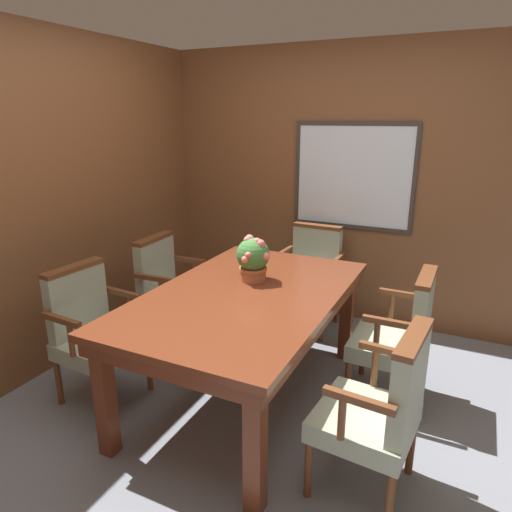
{
  "coord_description": "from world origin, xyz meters",
  "views": [
    {
      "loc": [
        1.15,
        -2.15,
        1.85
      ],
      "look_at": [
        -0.08,
        0.41,
        0.97
      ],
      "focal_mm": 32.0,
      "sensor_mm": 36.0,
      "label": 1
    }
  ],
  "objects": [
    {
      "name": "chair_right_far",
      "position": [
        0.84,
        0.68,
        0.49
      ],
      "size": [
        0.47,
        0.54,
        0.91
      ],
      "rotation": [
        0.0,
        0.0,
        -1.58
      ],
      "color": "brown",
      "rests_on": "ground_plane"
    },
    {
      "name": "chair_head_far",
      "position": [
        -0.08,
        1.55,
        0.49
      ],
      "size": [
        0.55,
        0.49,
        0.91
      ],
      "rotation": [
        0.0,
        0.0,
        -0.04
      ],
      "color": "brown",
      "rests_on": "ground_plane"
    },
    {
      "name": "chair_right_near",
      "position": [
        0.88,
        -0.18,
        0.49
      ],
      "size": [
        0.51,
        0.56,
        0.91
      ],
      "rotation": [
        0.0,
        0.0,
        -1.66
      ],
      "color": "brown",
      "rests_on": "ground_plane"
    },
    {
      "name": "chair_left_near",
      "position": [
        -1.02,
        -0.14,
        0.49
      ],
      "size": [
        0.5,
        0.56,
        0.91
      ],
      "rotation": [
        0.0,
        0.0,
        1.5
      ],
      "color": "brown",
      "rests_on": "ground_plane"
    },
    {
      "name": "potted_plant",
      "position": [
        -0.14,
        0.49,
        0.93
      ],
      "size": [
        0.25,
        0.24,
        0.31
      ],
      "color": "#B2603D",
      "rests_on": "dining_table"
    },
    {
      "name": "wall_back",
      "position": [
        0.0,
        1.89,
        1.23
      ],
      "size": [
        7.2,
        0.08,
        2.45
      ],
      "color": "brown",
      "rests_on": "ground_plane"
    },
    {
      "name": "wall_left",
      "position": [
        -1.62,
        0.0,
        1.23
      ],
      "size": [
        0.06,
        7.2,
        2.45
      ],
      "color": "brown",
      "rests_on": "ground_plane"
    },
    {
      "name": "dining_table",
      "position": [
        -0.08,
        0.26,
        0.67
      ],
      "size": [
        1.13,
        1.84,
        0.77
      ],
      "color": "maroon",
      "rests_on": "ground_plane"
    },
    {
      "name": "chair_left_far",
      "position": [
        -1.01,
        0.69,
        0.49
      ],
      "size": [
        0.48,
        0.55,
        0.91
      ],
      "rotation": [
        0.0,
        0.0,
        1.61
      ],
      "color": "brown",
      "rests_on": "ground_plane"
    },
    {
      "name": "ground_plane",
      "position": [
        0.0,
        0.0,
        0.0
      ],
      "size": [
        14.0,
        14.0,
        0.0
      ],
      "primitive_type": "plane",
      "color": "gray"
    }
  ]
}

